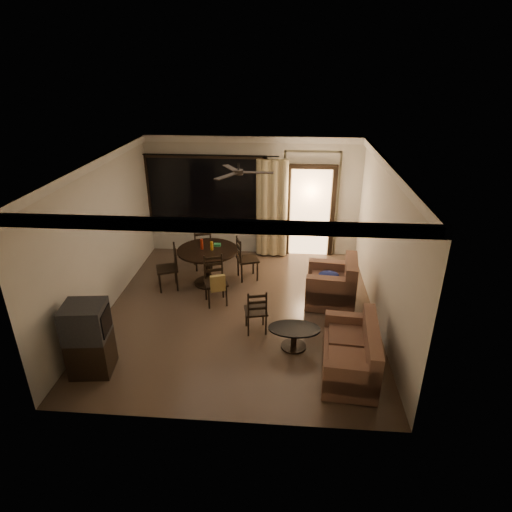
# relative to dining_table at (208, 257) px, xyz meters

# --- Properties ---
(ground) EXTENTS (5.50, 5.50, 0.00)m
(ground) POSITION_rel_dining_table_xyz_m (0.79, -1.04, -0.62)
(ground) COLOR #7F6651
(ground) RESTS_ON ground
(room_shell) EXTENTS (5.50, 6.70, 5.50)m
(room_shell) POSITION_rel_dining_table_xyz_m (1.39, 0.73, 1.21)
(room_shell) COLOR beige
(room_shell) RESTS_ON ground
(dining_table) EXTENTS (1.25, 1.25, 1.00)m
(dining_table) POSITION_rel_dining_table_xyz_m (0.00, 0.00, 0.00)
(dining_table) COLOR black
(dining_table) RESTS_ON ground
(dining_chair_west) EXTENTS (0.54, 0.54, 0.95)m
(dining_chair_west) POSITION_rel_dining_table_xyz_m (-0.79, -0.29, -0.33)
(dining_chair_west) COLOR black
(dining_chair_west) RESTS_ON ground
(dining_chair_east) EXTENTS (0.54, 0.54, 0.95)m
(dining_chair_east) POSITION_rel_dining_table_xyz_m (0.79, 0.28, -0.33)
(dining_chair_east) COLOR black
(dining_chair_east) RESTS_ON ground
(dining_chair_south) EXTENTS (0.54, 0.57, 0.95)m
(dining_chair_south) POSITION_rel_dining_table_xyz_m (0.29, -0.81, -0.31)
(dining_chair_south) COLOR black
(dining_chair_south) RESTS_ON ground
(dining_chair_north) EXTENTS (0.54, 0.54, 0.95)m
(dining_chair_north) POSITION_rel_dining_table_xyz_m (-0.27, 0.74, -0.33)
(dining_chair_north) COLOR black
(dining_chair_north) RESTS_ON ground
(tv_cabinet) EXTENTS (0.66, 0.61, 1.15)m
(tv_cabinet) POSITION_rel_dining_table_xyz_m (-1.25, -2.92, -0.04)
(tv_cabinet) COLOR black
(tv_cabinet) RESTS_ON ground
(sofa) EXTENTS (0.89, 1.51, 0.78)m
(sofa) POSITION_rel_dining_table_xyz_m (2.67, -2.65, -0.31)
(sofa) COLOR #4D2524
(sofa) RESTS_ON ground
(armchair) EXTENTS (1.01, 1.01, 0.92)m
(armchair) POSITION_rel_dining_table_xyz_m (2.55, -0.62, -0.23)
(armchair) COLOR #4D2524
(armchair) RESTS_ON ground
(coffee_table) EXTENTS (0.85, 0.51, 0.37)m
(coffee_table) POSITION_rel_dining_table_xyz_m (1.79, -2.10, -0.37)
(coffee_table) COLOR black
(coffee_table) RESTS_ON ground
(side_chair) EXTENTS (0.45, 0.45, 0.85)m
(side_chair) POSITION_rel_dining_table_xyz_m (1.13, -1.68, -0.36)
(side_chair) COLOR black
(side_chair) RESTS_ON ground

